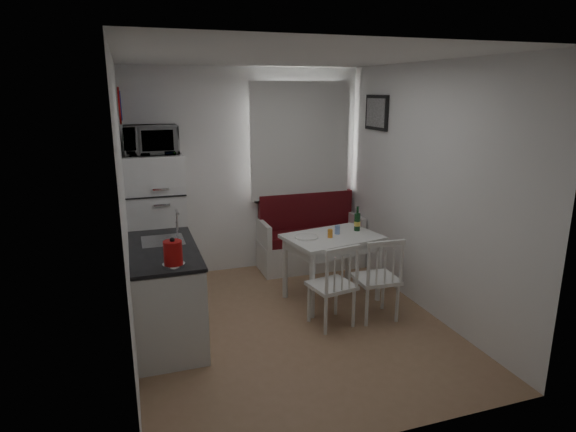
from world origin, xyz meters
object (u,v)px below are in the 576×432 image
Objects in this scene: kitchen_counter at (166,293)px; chair_right at (381,271)px; microwave at (151,140)px; dining_table at (332,243)px; chair_left at (336,278)px; wine_bottle at (357,219)px; bench at (310,243)px; fridge at (157,223)px; kettle at (173,253)px.

chair_right is (2.09, -0.36, 0.10)m from kitchen_counter.
microwave is (0.02, 1.19, 1.33)m from kitchen_counter.
microwave is (-1.82, 0.90, 1.11)m from dining_table.
chair_left is 0.50m from chair_right.
chair_left is 2.54m from microwave.
microwave reaches higher than wine_bottle.
kitchen_counter is 0.96× the size of bench.
wine_bottle is at bearing -20.10° from microwave.
wine_bottle is (2.17, -0.80, -0.89)m from microwave.
chair_right is (0.11, -1.72, 0.23)m from bench.
chair_right is at bearing -36.90° from microwave.
dining_table is 2.06m from fridge.
kettle is (-2.04, -0.17, 0.47)m from chair_right.
dining_table is at bearing -164.05° from wine_bottle.
fridge is (-1.82, 0.95, 0.14)m from dining_table.
chair_right reaches higher than dining_table.
fridge is at bearing -176.75° from bench.
fridge reaches higher than bench.
kitchen_counter is 1.29m from fridge.
chair_right is (0.50, -0.00, 0.01)m from chair_left.
kettle is at bearing -135.70° from bench.
kitchen_counter is 4.64× the size of wine_bottle.
bench is 1.13m from wine_bottle.
kitchen_counter is at bearing 178.47° from dining_table.
kettle is at bearing -89.01° from microwave.
bench is 2.87× the size of chair_right.
bench is at bearing 3.25° from fridge.
dining_table is at bearing 9.20° from kitchen_counter.
chair_left reaches higher than dining_table.
microwave reaches higher than chair_left.
kitchen_counter is 1.78m from microwave.
dining_table is at bearing -26.15° from microwave.
kitchen_counter is 1.18× the size of dining_table.
microwave is (-1.97, -0.16, 1.45)m from bench.
fridge is at bearing 141.87° from dining_table.
chair_left is at bearing -128.29° from wine_bottle.
chair_left is 0.29× the size of fridge.
wine_bottle is at bearing 10.30° from kitchen_counter.
fridge is (-1.97, -0.11, 0.48)m from bench.
wine_bottle reaches higher than chair_right.
chair_left is 1.63m from kettle.
chair_left is at bearing -177.71° from chair_right.
kitchen_counter is at bearing -145.70° from bench.
bench reaches higher than dining_table.
kitchen_counter is 2.27m from wine_bottle.
dining_table is at bearing 113.20° from chair_right.
chair_right is at bearing -10.39° from chair_left.
chair_left is 1.66× the size of wine_bottle.
microwave is 2.48m from wine_bottle.
bench is 1.23× the size of dining_table.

